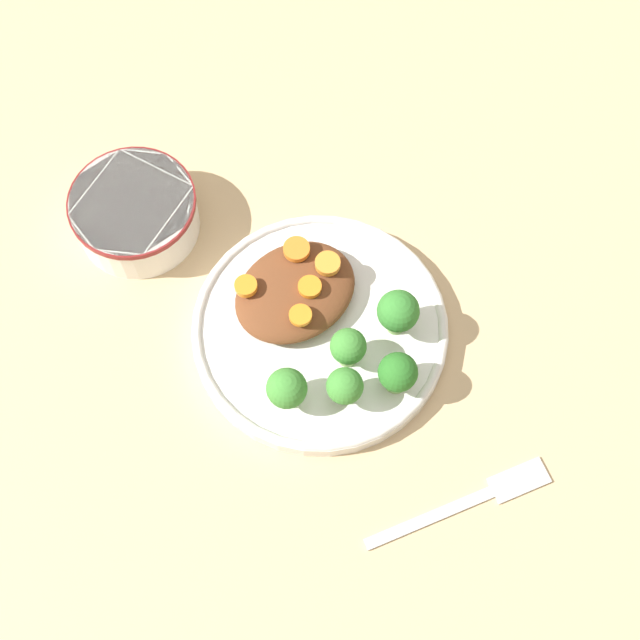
{
  "coord_description": "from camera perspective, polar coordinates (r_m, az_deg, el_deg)",
  "views": [
    {
      "loc": [
        0.25,
        -0.2,
        0.76
      ],
      "look_at": [
        0.0,
        0.0,
        0.03
      ],
      "focal_mm": 50.0,
      "sensor_mm": 36.0,
      "label": 1
    }
  ],
  "objects": [
    {
      "name": "broccoli_floret_2",
      "position": [
        0.77,
        4.99,
        -3.42
      ],
      "size": [
        0.04,
        0.04,
        0.05
      ],
      "color": "#7FA85B",
      "rests_on": "plate"
    },
    {
      "name": "carrot_slice_1",
      "position": [
        0.8,
        -4.77,
        2.19
      ],
      "size": [
        0.02,
        0.02,
        0.01
      ],
      "primitive_type": "cylinder",
      "color": "orange",
      "rests_on": "stew_mound"
    },
    {
      "name": "broccoli_floret_4",
      "position": [
        0.76,
        1.6,
        -4.29
      ],
      "size": [
        0.03,
        0.03,
        0.05
      ],
      "color": "#759E51",
      "rests_on": "plate"
    },
    {
      "name": "carrot_slice_2",
      "position": [
        0.79,
        -0.66,
        2.14
      ],
      "size": [
        0.02,
        0.02,
        0.01
      ],
      "primitive_type": "cylinder",
      "color": "orange",
      "rests_on": "stew_mound"
    },
    {
      "name": "broccoli_floret_1",
      "position": [
        0.76,
        -2.14,
        -4.44
      ],
      "size": [
        0.04,
        0.04,
        0.05
      ],
      "color": "#7FA85B",
      "rests_on": "plate"
    },
    {
      "name": "broccoli_floret_3",
      "position": [
        0.78,
        5.02,
        0.51
      ],
      "size": [
        0.04,
        0.04,
        0.05
      ],
      "color": "#7FA85B",
      "rests_on": "plate"
    },
    {
      "name": "stew_mound",
      "position": [
        0.81,
        -1.55,
        1.85
      ],
      "size": [
        0.09,
        0.12,
        0.03
      ],
      "primitive_type": "ellipsoid",
      "color": "brown",
      "rests_on": "plate"
    },
    {
      "name": "fork",
      "position": [
        0.79,
        9.94,
        -11.18
      ],
      "size": [
        0.06,
        0.17,
        0.01
      ],
      "rotation": [
        0.0,
        0.0,
        7.58
      ],
      "color": "#B9B9B9",
      "rests_on": "ground_plane"
    },
    {
      "name": "carrot_slice_3",
      "position": [
        0.8,
        0.49,
        3.63
      ],
      "size": [
        0.02,
        0.02,
        0.01
      ],
      "primitive_type": "cylinder",
      "color": "orange",
      "rests_on": "stew_mound"
    },
    {
      "name": "plate",
      "position": [
        0.82,
        0.0,
        -0.59
      ],
      "size": [
        0.23,
        0.23,
        0.02
      ],
      "color": "silver",
      "rests_on": "ground_plane"
    },
    {
      "name": "dip_bowl",
      "position": [
        0.87,
        -11.75,
        6.79
      ],
      "size": [
        0.12,
        0.12,
        0.05
      ],
      "color": "white",
      "rests_on": "ground_plane"
    },
    {
      "name": "broccoli_floret_0",
      "position": [
        0.77,
        1.93,
        -1.68
      ],
      "size": [
        0.03,
        0.03,
        0.05
      ],
      "color": "#7FA85B",
      "rests_on": "plate"
    },
    {
      "name": "carrot_slice_4",
      "position": [
        0.78,
        -1.26,
        0.3
      ],
      "size": [
        0.02,
        0.02,
        0.01
      ],
      "primitive_type": "cylinder",
      "color": "orange",
      "rests_on": "stew_mound"
    },
    {
      "name": "ground_plane",
      "position": [
        0.83,
        0.0,
        -0.9
      ],
      "size": [
        4.0,
        4.0,
        0.0
      ],
      "primitive_type": "plane",
      "color": "tan"
    },
    {
      "name": "carrot_slice_0",
      "position": [
        0.81,
        -1.51,
        4.55
      ],
      "size": [
        0.02,
        0.02,
        0.01
      ],
      "primitive_type": "cylinder",
      "color": "orange",
      "rests_on": "stew_mound"
    }
  ]
}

